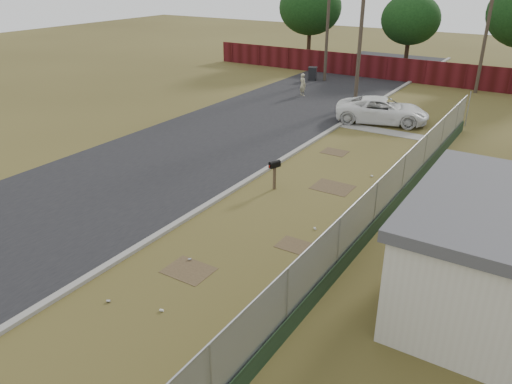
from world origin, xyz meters
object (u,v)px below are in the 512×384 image
Objects in this scene: trash_bin at (313,73)px; pedestrian at (303,85)px; pickup_truck at (382,110)px; mailbox at (275,167)px.

pedestrian is at bearing -71.05° from trash_bin.
trash_bin is at bearing 28.93° from pickup_truck.
pickup_truck is 7.75m from pedestrian.
pickup_truck is at bearing -44.45° from trash_bin.
pickup_truck is 3.36× the size of pedestrian.
pickup_truck is 5.09× the size of trash_bin.
pedestrian reaches higher than pickup_truck.
trash_bin is at bearing 112.31° from mailbox.
mailbox is 0.24× the size of pickup_truck.
mailbox is 16.36m from pedestrian.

